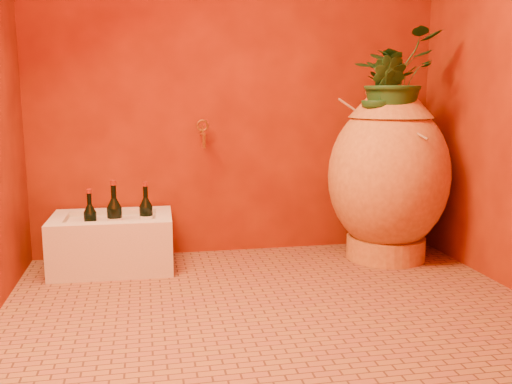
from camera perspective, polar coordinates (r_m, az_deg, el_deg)
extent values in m
plane|color=brown|center=(2.74, 1.65, -11.36)|extent=(2.50, 2.50, 0.00)
cube|color=#5F1405|center=(3.54, -1.91, 14.09)|extent=(2.50, 0.02, 2.50)
cylinder|color=#C68A38|center=(3.56, 12.82, -5.39)|extent=(0.59, 0.59, 0.13)
ellipsoid|color=#C68A38|center=(3.47, 13.09, 1.56)|extent=(0.90, 0.90, 0.89)
cone|color=#C68A38|center=(3.44, 13.37, 8.39)|extent=(0.62, 0.62, 0.13)
torus|color=#C68A38|center=(3.44, 13.42, 9.69)|extent=(0.38, 0.38, 0.06)
cylinder|color=olive|center=(3.37, 12.38, 6.25)|extent=(0.42, 0.34, 0.34)
cylinder|color=olive|center=(3.33, 13.84, 6.83)|extent=(0.17, 0.46, 0.18)
cylinder|color=olive|center=(3.41, 15.42, 7.16)|extent=(0.12, 0.39, 0.22)
cube|color=beige|center=(3.35, -14.13, -5.12)|extent=(0.68, 0.47, 0.28)
cube|color=beige|center=(3.50, -14.09, -1.90)|extent=(0.67, 0.10, 0.03)
cube|color=beige|center=(3.14, -14.42, -3.25)|extent=(0.67, 0.10, 0.03)
cube|color=beige|center=(3.35, -19.22, -2.68)|extent=(0.09, 0.28, 0.03)
cube|color=beige|center=(3.31, -9.22, -2.37)|extent=(0.09, 0.28, 0.03)
cylinder|color=black|center=(3.32, -10.91, -2.98)|extent=(0.08, 0.08, 0.18)
cone|color=black|center=(3.29, -10.97, -1.02)|extent=(0.08, 0.08, 0.05)
cylinder|color=black|center=(3.28, -11.01, 0.01)|extent=(0.03, 0.03, 0.07)
cylinder|color=#9C260E|center=(3.28, -11.03, 0.79)|extent=(0.03, 0.03, 0.03)
cylinder|color=silver|center=(3.32, -10.91, -2.98)|extent=(0.08, 0.08, 0.08)
cylinder|color=black|center=(3.25, -13.92, -3.24)|extent=(0.08, 0.08, 0.19)
cone|color=black|center=(3.22, -14.01, -1.09)|extent=(0.08, 0.08, 0.05)
cylinder|color=black|center=(3.21, -14.06, 0.05)|extent=(0.03, 0.03, 0.08)
cylinder|color=#9C260E|center=(3.20, -14.10, 0.91)|extent=(0.03, 0.03, 0.03)
cylinder|color=silver|center=(3.25, -13.92, -3.24)|extent=(0.09, 0.09, 0.09)
cylinder|color=black|center=(3.30, -16.20, -3.40)|extent=(0.07, 0.07, 0.17)
cone|color=black|center=(3.28, -16.29, -1.59)|extent=(0.07, 0.07, 0.05)
cylinder|color=black|center=(3.27, -16.34, -0.64)|extent=(0.02, 0.02, 0.06)
cylinder|color=#9C260E|center=(3.26, -16.37, 0.08)|extent=(0.03, 0.03, 0.02)
cylinder|color=silver|center=(3.30, -16.20, -3.40)|extent=(0.07, 0.07, 0.07)
cylinder|color=olive|center=(3.44, -5.36, 5.82)|extent=(0.02, 0.14, 0.02)
cylinder|color=olive|center=(3.38, -5.23, 5.07)|extent=(0.02, 0.02, 0.08)
torus|color=olive|center=(3.44, -5.38, 6.65)|extent=(0.07, 0.01, 0.07)
cylinder|color=olive|center=(3.44, -5.37, 6.24)|extent=(0.01, 0.01, 0.05)
imported|color=#18451B|center=(3.42, 13.62, 11.01)|extent=(0.62, 0.59, 0.54)
imported|color=#18451B|center=(3.34, 12.58, 9.42)|extent=(0.31, 0.30, 0.44)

